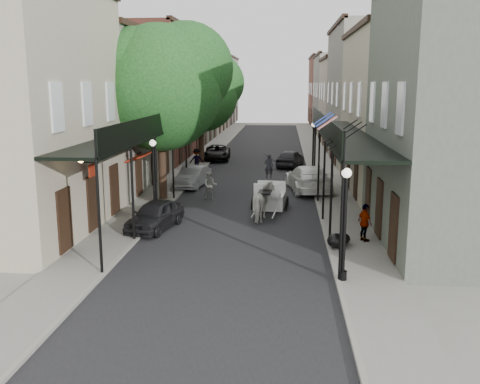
% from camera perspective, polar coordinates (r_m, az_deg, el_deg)
% --- Properties ---
extents(ground, '(140.00, 140.00, 0.00)m').
position_cam_1_polar(ground, '(20.02, -1.60, -7.26)').
color(ground, gray).
rests_on(ground, ground).
extents(road, '(8.00, 90.00, 0.01)m').
position_cam_1_polar(road, '(39.42, 1.61, 2.13)').
color(road, black).
rests_on(road, ground).
extents(sidewalk_left, '(2.20, 90.00, 0.12)m').
position_cam_1_polar(sidewalk_left, '(40.00, -5.56, 2.29)').
color(sidewalk_left, gray).
rests_on(sidewalk_left, ground).
extents(sidewalk_right, '(2.20, 90.00, 0.12)m').
position_cam_1_polar(sidewalk_right, '(39.46, 8.88, 2.08)').
color(sidewalk_right, gray).
rests_on(sidewalk_right, ground).
extents(building_row_left, '(5.00, 80.00, 10.50)m').
position_cam_1_polar(building_row_left, '(50.01, -7.74, 10.06)').
color(building_row_left, '#A99E87').
rests_on(building_row_left, ground).
extents(building_row_right, '(5.00, 80.00, 10.50)m').
position_cam_1_polar(building_row_right, '(49.28, 12.50, 9.88)').
color(building_row_right, gray).
rests_on(building_row_right, ground).
extents(gallery_left, '(2.20, 18.05, 4.88)m').
position_cam_1_polar(gallery_left, '(26.83, -10.25, 6.23)').
color(gallery_left, black).
rests_on(gallery_left, sidewalk_left).
extents(gallery_right, '(2.20, 18.05, 4.88)m').
position_cam_1_polar(gallery_right, '(26.06, 10.67, 6.06)').
color(gallery_right, black).
rests_on(gallery_right, sidewalk_right).
extents(tree_near, '(7.31, 6.80, 9.63)m').
position_cam_1_polar(tree_near, '(29.69, -7.69, 11.51)').
color(tree_near, '#382619').
rests_on(tree_near, sidewalk_left).
extents(tree_far, '(6.45, 6.00, 8.61)m').
position_cam_1_polar(tree_far, '(43.48, -3.72, 10.71)').
color(tree_far, '#382619').
rests_on(tree_far, sidewalk_left).
extents(lamppost_right_near, '(0.32, 0.32, 3.71)m').
position_cam_1_polar(lamppost_right_near, '(17.51, 11.10, -3.24)').
color(lamppost_right_near, black).
rests_on(lamppost_right_near, sidewalk_right).
extents(lamppost_left, '(0.32, 0.32, 3.71)m').
position_cam_1_polar(lamppost_left, '(25.98, -9.18, 1.64)').
color(lamppost_left, black).
rests_on(lamppost_left, sidewalk_left).
extents(lamppost_right_far, '(0.32, 0.32, 3.71)m').
position_cam_1_polar(lamppost_right_far, '(37.15, 7.80, 4.63)').
color(lamppost_right_far, black).
rests_on(lamppost_right_far, sidewalk_right).
extents(horse, '(1.13, 2.18, 1.78)m').
position_cam_1_polar(horse, '(25.46, 2.61, -1.08)').
color(horse, silver).
rests_on(horse, ground).
extents(carriage, '(1.97, 2.74, 2.98)m').
position_cam_1_polar(carriage, '(28.11, 3.29, 0.67)').
color(carriage, black).
rests_on(carriage, ground).
extents(pedestrian_walking, '(0.81, 0.66, 1.59)m').
position_cam_1_polar(pedestrian_walking, '(30.11, -3.20, 0.69)').
color(pedestrian_walking, '#A09F96').
rests_on(pedestrian_walking, ground).
extents(pedestrian_sidewalk_left, '(1.20, 0.93, 1.64)m').
position_cam_1_polar(pedestrian_sidewalk_left, '(39.28, -4.66, 3.44)').
color(pedestrian_sidewalk_left, gray).
rests_on(pedestrian_sidewalk_left, sidewalk_left).
extents(pedestrian_sidewalk_right, '(0.72, 0.99, 1.55)m').
position_cam_1_polar(pedestrian_sidewalk_right, '(22.27, 13.17, -3.21)').
color(pedestrian_sidewalk_right, gray).
rests_on(pedestrian_sidewalk_right, sidewalk_right).
extents(car_left_near, '(2.29, 4.06, 1.30)m').
position_cam_1_polar(car_left_near, '(24.24, -9.05, -2.44)').
color(car_left_near, black).
rests_on(car_left_near, ground).
extents(car_left_mid, '(1.89, 4.06, 1.29)m').
position_cam_1_polar(car_left_mid, '(33.83, -5.05, 1.61)').
color(car_left_mid, '#9E9FA3').
rests_on(car_left_mid, ground).
extents(car_left_far, '(2.37, 4.73, 1.29)m').
position_cam_1_polar(car_left_far, '(45.63, -2.49, 4.22)').
color(car_left_far, black).
rests_on(car_left_far, ground).
extents(car_right_near, '(3.01, 5.71, 1.58)m').
position_cam_1_polar(car_right_near, '(32.62, 7.29, 1.45)').
color(car_right_near, white).
rests_on(car_right_near, ground).
extents(car_right_far, '(2.51, 4.29, 1.37)m').
position_cam_1_polar(car_right_far, '(41.97, 5.39, 3.59)').
color(car_right_far, black).
rests_on(car_right_far, ground).
extents(trash_bags, '(0.95, 1.10, 0.59)m').
position_cam_1_polar(trash_bags, '(21.44, 10.47, -5.06)').
color(trash_bags, black).
rests_on(trash_bags, sidewalk_right).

